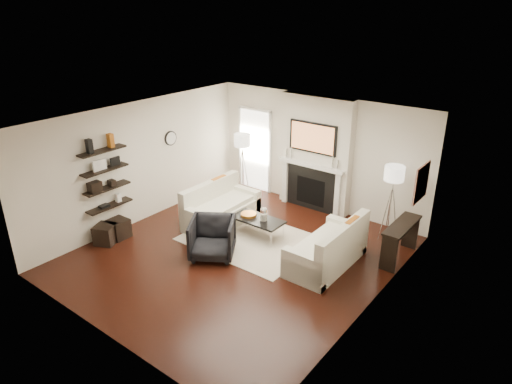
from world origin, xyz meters
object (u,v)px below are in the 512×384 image
Objects in this scene: loveseat_right_base at (326,255)px; lamp_left_shade at (242,140)px; coffee_table at (258,220)px; loveseat_left_base at (222,215)px; armchair at (212,236)px; ottoman_near at (118,229)px; lamp_right_shade at (395,173)px.

loveseat_right_base is 4.50× the size of lamp_left_shade.
loveseat_left_base is at bearing 179.08° from coffee_table.
coffee_table is at bearing -43.10° from lamp_left_shade.
armchair is at bearing -61.81° from lamp_left_shade.
ottoman_near is (-2.10, -0.65, -0.23)m from armchair.
loveseat_left_base and loveseat_right_base have the same top height.
coffee_table is (-1.69, 0.09, 0.19)m from loveseat_right_base.
lamp_right_shade is (3.22, 1.63, 1.24)m from loveseat_left_base.
lamp_right_shade is at bearing 74.00° from loveseat_right_base.
armchair reaches higher than ottoman_near.
lamp_right_shade is at bearing 37.44° from ottoman_near.
ottoman_near is (-2.33, -1.81, -0.20)m from coffee_table.
loveseat_left_base is at bearing 90.89° from armchair.
lamp_right_shade is 1.00× the size of ottoman_near.
coffee_table is at bearing 45.73° from armchair.
loveseat_right_base is at bearing 23.16° from ottoman_near.
ottoman_near is at bearing -142.12° from coffee_table.
coffee_table is 2.93m from lamp_right_shade.
loveseat_right_base is 4.37m from ottoman_near.
armchair is at bearing -150.75° from loveseat_right_base.
lamp_right_shade reaches higher than coffee_table.
loveseat_left_base is at bearing 177.68° from loveseat_right_base.
loveseat_left_base is 4.50× the size of ottoman_near.
armchair is 2.14× the size of lamp_left_shade.
armchair reaches higher than loveseat_left_base.
ottoman_near is (-0.62, -3.42, -1.25)m from lamp_left_shade.
lamp_left_shade is at bearing 113.27° from loveseat_left_base.
lamp_left_shade is at bearing 79.71° from ottoman_near.
loveseat_left_base is at bearing 54.59° from ottoman_near.
lamp_left_shade is 3.69m from ottoman_near.
armchair is (0.80, -1.18, 0.22)m from loveseat_left_base.
armchair is at bearing 17.09° from ottoman_near.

